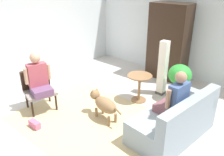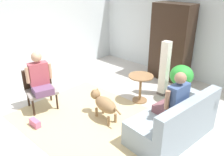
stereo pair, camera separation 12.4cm
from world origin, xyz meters
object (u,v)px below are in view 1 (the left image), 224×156
Objects in this scene: couch at (175,121)px; round_end_table at (139,84)px; person_on_armchair at (38,77)px; column_lamp at (163,69)px; armchair at (38,86)px; potted_plant at (180,77)px; dog at (104,104)px; person_on_couch at (175,98)px; handbag at (35,124)px; armoire_cabinet at (169,42)px.

couch reaches higher than round_end_table.
column_lamp is (1.57, 2.35, -0.11)m from person_on_armchair.
armchair is 1.00× the size of person_on_armchair.
potted_plant is (0.65, 0.65, 0.16)m from round_end_table.
person_on_couch is at bearing 16.66° from dog.
handbag is at bearing -112.28° from round_end_table.
armoire_cabinet is (-0.11, 2.72, 0.68)m from dog.
armchair is 3.27× the size of handbag.
person_on_couch is 0.95× the size of potted_plant.
column_lamp is at bearing 72.26° from round_end_table.
armchair is at bearing -160.06° from person_on_couch.
column_lamp is 5.13× the size of handbag.
column_lamp is (-1.03, 1.31, 0.34)m from couch.
dog is 0.69× the size of column_lamp.
potted_plant is at bearing 114.31° from couch.
handbag is (0.46, -0.48, -0.70)m from person_on_armchair.
person_on_couch is 0.40× the size of armoire_cabinet.
person_on_armchair is at bearing -108.84° from armoire_cabinet.
person_on_armchair is at bearing 133.70° from handbag.
round_end_table is at bearing -82.53° from armoire_cabinet.
round_end_table is at bearing 47.92° from armchair.
person_on_couch is at bearing -58.84° from armoire_cabinet.
person_on_couch reaches higher than potted_plant.
potted_plant is 1.40m from armoire_cabinet.
dog is 2.81m from armoire_cabinet.
handbag is (-0.90, -2.19, -0.35)m from round_end_table.
potted_plant is at bearing 49.46° from person_on_armchair.
person_on_couch is at bearing 19.94° from armchair.
dog is at bearing -100.37° from column_lamp.
armchair is at bearing -132.98° from potted_plant.
person_on_armchair reaches higher than round_end_table.
person_on_couch is at bearing -29.84° from round_end_table.
armoire_cabinet is (-1.41, 2.33, 0.26)m from person_on_couch.
person_on_couch is at bearing -53.52° from column_lamp.
person_on_armchair is 3.10m from potted_plant.
round_end_table is 1.08m from dog.
person_on_couch is 1.45m from potted_plant.
couch is 2.92m from armchair.
armoire_cabinet is at bearing 92.28° from dog.
armoire_cabinet is (1.14, 3.35, 0.26)m from person_on_armchair.
person_on_couch is 0.90× the size of dog.
person_on_armchair reaches higher than potted_plant.
couch is 2.82m from armoire_cabinet.
armoire_cabinet is at bearing 71.16° from person_on_armchair.
potted_plant is 3.27m from handbag.
couch reaches higher than handbag.
armchair is at bearing -157.12° from dog.
couch is 0.84× the size of armoire_cabinet.
armoire_cabinet is at bearing 113.00° from column_lamp.
dog is at bearing -95.72° from round_end_table.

